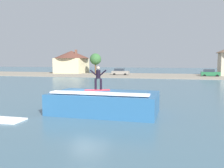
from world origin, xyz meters
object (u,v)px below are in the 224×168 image
car_near_shore (120,72)px  house_with_chimney (72,61)px  wave_crest (104,102)px  car_far_shore (210,73)px  tree_tall_bare (96,59)px  surfboard (97,90)px  surfer (98,77)px

car_near_shore → house_with_chimney: 18.08m
wave_crest → car_near_shore: 46.32m
car_near_shore → car_far_shore: same height
car_near_shore → tree_tall_bare: 10.02m
tree_tall_bare → surfboard: bearing=-71.1°
wave_crest → car_near_shore: size_ratio=1.69×
car_near_shore → surfer: bearing=-79.0°
wave_crest → house_with_chimney: bearing=116.6°
car_far_shore → wave_crest: bearing=-105.8°
surfboard → surfer: size_ratio=1.08×
surfer → tree_tall_bare: 52.92m
car_far_shore → tree_tall_bare: tree_tall_bare is taller
wave_crest → house_with_chimney: (-25.95, 51.72, 3.10)m
surfer → house_with_chimney: (-25.56, 51.94, 1.24)m
wave_crest → tree_tall_bare: (-17.62, 49.79, 3.54)m
tree_tall_bare → wave_crest: bearing=-70.5°
wave_crest → surfboard: surfboard is taller
tree_tall_bare → house_with_chimney: bearing=167.0°
surfer → car_far_shore: 47.34m
surfboard → car_near_shore: (-8.83, 45.67, -0.73)m
house_with_chimney → tree_tall_bare: house_with_chimney is taller
surfer → tree_tall_bare: bearing=109.0°
surfer → car_far_shore: (13.17, 45.44, -1.69)m
surfer → house_with_chimney: bearing=116.2°
surfer → tree_tall_bare: tree_tall_bare is taller
car_near_shore → tree_tall_bare: (-8.34, 4.41, 3.37)m
wave_crest → car_far_shore: size_ratio=1.77×
surfer → car_far_shore: bearing=73.8°
surfboard → tree_tall_bare: bearing=108.9°
wave_crest → car_near_shore: (-9.28, 45.38, 0.17)m
tree_tall_bare → car_far_shore: bearing=-8.6°
surfboard → house_with_chimney: bearing=116.1°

